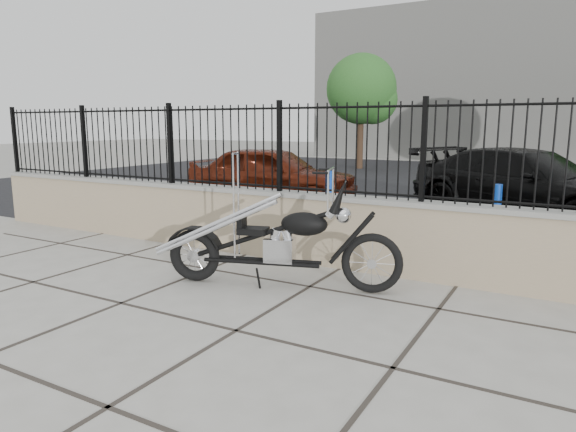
# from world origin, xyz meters

# --- Properties ---
(ground_plane) EXTENTS (90.00, 90.00, 0.00)m
(ground_plane) POSITION_xyz_m (0.00, 0.00, 0.00)
(ground_plane) COLOR #99968E
(ground_plane) RESTS_ON ground
(parking_lot) EXTENTS (30.00, 30.00, 0.00)m
(parking_lot) POSITION_xyz_m (0.00, 12.50, 0.00)
(parking_lot) COLOR black
(parking_lot) RESTS_ON ground
(retaining_wall) EXTENTS (14.00, 0.36, 0.96)m
(retaining_wall) POSITION_xyz_m (0.00, 2.50, 0.48)
(retaining_wall) COLOR gray
(retaining_wall) RESTS_ON ground_plane
(iron_fence) EXTENTS (14.00, 0.08, 1.20)m
(iron_fence) POSITION_xyz_m (0.00, 2.50, 1.56)
(iron_fence) COLOR black
(iron_fence) RESTS_ON retaining_wall
(background_building) EXTENTS (22.00, 6.00, 8.00)m
(background_building) POSITION_xyz_m (0.00, 26.50, 4.00)
(background_building) COLOR beige
(background_building) RESTS_ON ground_plane
(chopper_motorcycle) EXTENTS (2.68, 1.21, 1.60)m
(chopper_motorcycle) POSITION_xyz_m (-0.36, 1.31, 0.80)
(chopper_motorcycle) COLOR black
(chopper_motorcycle) RESTS_ON ground_plane
(car_red) EXTENTS (4.23, 2.08, 1.39)m
(car_red) POSITION_xyz_m (-3.73, 6.78, 0.69)
(car_red) COLOR #51180B
(car_red) RESTS_ON parking_lot
(car_black) EXTENTS (5.21, 3.95, 1.41)m
(car_black) POSITION_xyz_m (1.77, 7.49, 0.70)
(car_black) COLOR black
(car_black) RESTS_ON parking_lot
(bollard_a) EXTENTS (0.14, 0.14, 1.08)m
(bollard_a) POSITION_xyz_m (-1.21, 4.58, 0.54)
(bollard_a) COLOR #0C2DB6
(bollard_a) RESTS_ON ground_plane
(bollard_b) EXTENTS (0.14, 0.14, 0.99)m
(bollard_b) POSITION_xyz_m (1.60, 4.65, 0.49)
(bollard_b) COLOR #0B20A6
(bollard_b) RESTS_ON ground_plane
(tree_left) EXTENTS (2.92, 2.92, 4.93)m
(tree_left) POSITION_xyz_m (-5.56, 17.02, 3.45)
(tree_left) COLOR #382619
(tree_left) RESTS_ON ground_plane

